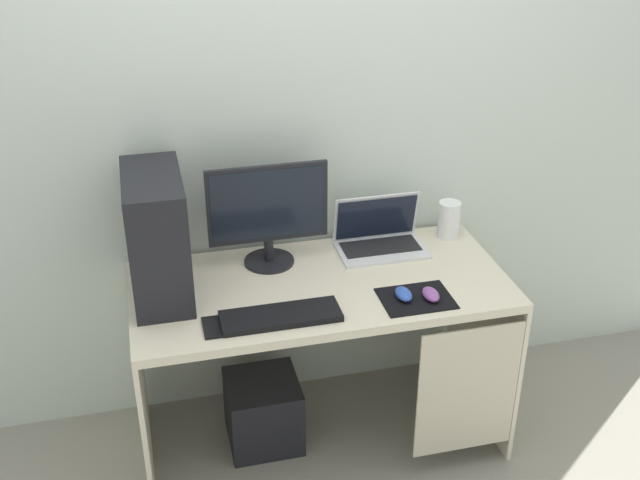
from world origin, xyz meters
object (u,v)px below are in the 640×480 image
object	(u,v)px
keyboard	(281,316)
subwoofer	(263,411)
pc_tower	(157,236)
monitor	(268,213)
speaker	(449,220)
cell_phone	(213,327)
laptop	(380,238)
mouse_right	(431,294)
mouse_left	(404,294)

from	to	relation	value
keyboard	subwoofer	xyz separation A→B (m)	(-0.04, 0.23, -0.61)
pc_tower	monitor	distance (m)	0.43
speaker	cell_phone	world-z (taller)	speaker
laptop	mouse_right	distance (m)	0.43
pc_tower	monitor	size ratio (longest dim) A/B	1.00
mouse_left	cell_phone	distance (m)	0.69
cell_phone	laptop	bearing A→B (deg)	29.87
mouse_right	subwoofer	distance (m)	0.89
pc_tower	keyboard	size ratio (longest dim) A/B	1.10
speaker	subwoofer	xyz separation A→B (m)	(-0.84, -0.21, -0.67)
subwoofer	keyboard	bearing A→B (deg)	-80.24
speaker	mouse_left	distance (m)	0.55
pc_tower	speaker	bearing A→B (deg)	7.66
mouse_left	cell_phone	bearing A→B (deg)	-178.22
pc_tower	laptop	xyz separation A→B (m)	(0.88, 0.13, -0.19)
mouse_right	cell_phone	size ratio (longest dim) A/B	0.74
keyboard	mouse_left	bearing A→B (deg)	2.50
mouse_right	subwoofer	world-z (taller)	mouse_right
speaker	keyboard	xyz separation A→B (m)	(-0.80, -0.44, -0.07)
monitor	keyboard	world-z (taller)	monitor
laptop	speaker	xyz separation A→B (m)	(0.31, 0.03, 0.03)
mouse_left	laptop	bearing A→B (deg)	85.06
cell_phone	subwoofer	xyz separation A→B (m)	(0.20, 0.24, -0.60)
laptop	keyboard	world-z (taller)	laptop
monitor	speaker	xyz separation A→B (m)	(0.77, 0.05, -0.14)
mouse_left	subwoofer	bearing A→B (deg)	156.75
speaker	keyboard	distance (m)	0.92
keyboard	mouse_right	distance (m)	0.55
laptop	keyboard	size ratio (longest dim) A/B	0.84
laptop	subwoofer	xyz separation A→B (m)	(-0.53, -0.18, -0.64)
monitor	mouse_left	world-z (taller)	monitor
monitor	laptop	size ratio (longest dim) A/B	1.31
pc_tower	speaker	distance (m)	1.21
pc_tower	keyboard	distance (m)	0.53
laptop	cell_phone	xyz separation A→B (m)	(-0.73, -0.42, -0.04)
pc_tower	mouse_right	bearing A→B (deg)	-17.17
monitor	subwoofer	bearing A→B (deg)	-114.79
monitor	keyboard	xyz separation A→B (m)	(-0.03, -0.40, -0.21)
mouse_right	cell_phone	world-z (taller)	mouse_right
pc_tower	mouse_left	bearing A→B (deg)	-17.44
speaker	pc_tower	bearing A→B (deg)	-172.34
subwoofer	monitor	bearing A→B (deg)	65.21
mouse_left	mouse_right	world-z (taller)	same
keyboard	mouse_left	world-z (taller)	mouse_left
pc_tower	subwoofer	xyz separation A→B (m)	(0.35, -0.05, -0.83)
monitor	speaker	distance (m)	0.78
cell_phone	subwoofer	bearing A→B (deg)	50.36
pc_tower	monitor	world-z (taller)	pc_tower
keyboard	mouse_left	size ratio (longest dim) A/B	4.38
monitor	cell_phone	world-z (taller)	monitor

